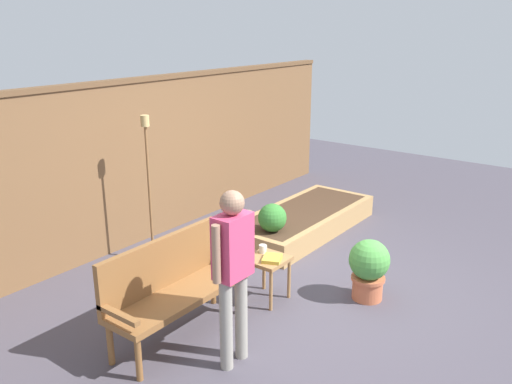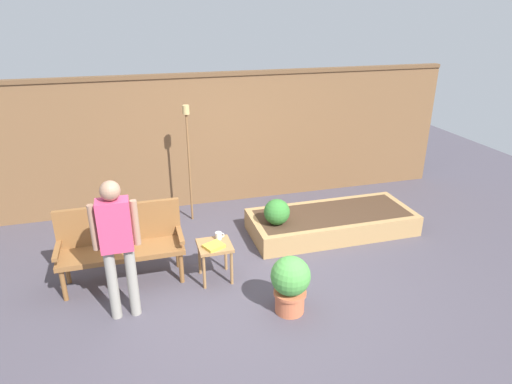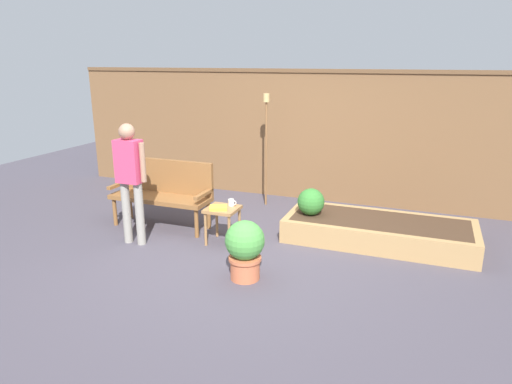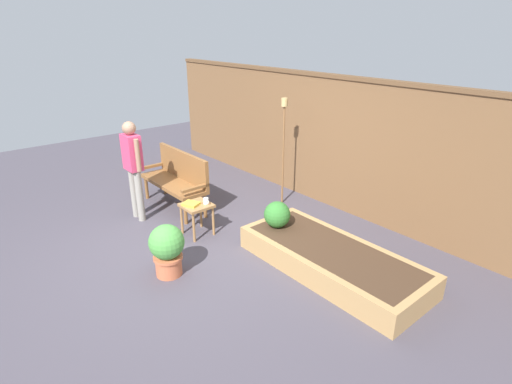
{
  "view_description": "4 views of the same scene",
  "coord_description": "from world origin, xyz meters",
  "px_view_note": "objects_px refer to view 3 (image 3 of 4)",
  "views": [
    {
      "loc": [
        -4.44,
        -2.7,
        2.81
      ],
      "look_at": [
        0.2,
        0.82,
        0.96
      ],
      "focal_mm": 37.36,
      "sensor_mm": 36.0,
      "label": 1
    },
    {
      "loc": [
        -1.13,
        -4.33,
        3.1
      ],
      "look_at": [
        0.37,
        0.9,
        0.82
      ],
      "focal_mm": 31.22,
      "sensor_mm": 36.0,
      "label": 2
    },
    {
      "loc": [
        2.08,
        -4.78,
        2.31
      ],
      "look_at": [
        0.03,
        0.53,
        0.66
      ],
      "focal_mm": 32.14,
      "sensor_mm": 36.0,
      "label": 3
    },
    {
      "loc": [
        4.28,
        -2.5,
        2.84
      ],
      "look_at": [
        0.5,
        0.68,
        0.82
      ],
      "focal_mm": 28.45,
      "sensor_mm": 36.0,
      "label": 4
    }
  ],
  "objects_px": {
    "tiki_torch": "(266,131)",
    "person_by_bench": "(130,174)",
    "side_table": "(223,214)",
    "shrub_near_bench": "(311,202)",
    "potted_boxwood": "(245,247)",
    "cup_on_table": "(231,202)",
    "garden_bench": "(164,188)",
    "book_on_table": "(218,208)"
  },
  "relations": [
    {
      "from": "tiki_torch",
      "to": "book_on_table",
      "type": "bearing_deg",
      "value": -89.67
    },
    {
      "from": "garden_bench",
      "to": "tiki_torch",
      "type": "relative_size",
      "value": 0.8
    },
    {
      "from": "side_table",
      "to": "person_by_bench",
      "type": "bearing_deg",
      "value": -158.37
    },
    {
      "from": "book_on_table",
      "to": "potted_boxwood",
      "type": "xyz_separation_m",
      "value": [
        0.68,
        -0.76,
        -0.13
      ]
    },
    {
      "from": "shrub_near_bench",
      "to": "potted_boxwood",
      "type": "bearing_deg",
      "value": -102.88
    },
    {
      "from": "shrub_near_bench",
      "to": "side_table",
      "type": "bearing_deg",
      "value": -146.92
    },
    {
      "from": "shrub_near_bench",
      "to": "cup_on_table",
      "type": "bearing_deg",
      "value": -149.87
    },
    {
      "from": "garden_bench",
      "to": "side_table",
      "type": "xyz_separation_m",
      "value": [
        1.07,
        -0.32,
        -0.15
      ]
    },
    {
      "from": "side_table",
      "to": "potted_boxwood",
      "type": "height_order",
      "value": "potted_boxwood"
    },
    {
      "from": "side_table",
      "to": "shrub_near_bench",
      "type": "height_order",
      "value": "shrub_near_bench"
    },
    {
      "from": "cup_on_table",
      "to": "shrub_near_bench",
      "type": "bearing_deg",
      "value": 30.13
    },
    {
      "from": "side_table",
      "to": "person_by_bench",
      "type": "xyz_separation_m",
      "value": [
        -1.07,
        -0.42,
        0.54
      ]
    },
    {
      "from": "garden_bench",
      "to": "book_on_table",
      "type": "height_order",
      "value": "garden_bench"
    },
    {
      "from": "book_on_table",
      "to": "person_by_bench",
      "type": "xyz_separation_m",
      "value": [
        -1.04,
        -0.35,
        0.43
      ]
    },
    {
      "from": "side_table",
      "to": "person_by_bench",
      "type": "distance_m",
      "value": 1.27
    },
    {
      "from": "garden_bench",
      "to": "side_table",
      "type": "relative_size",
      "value": 3.0
    },
    {
      "from": "garden_bench",
      "to": "person_by_bench",
      "type": "bearing_deg",
      "value": -89.91
    },
    {
      "from": "side_table",
      "to": "potted_boxwood",
      "type": "xyz_separation_m",
      "value": [
        0.66,
        -0.84,
        -0.03
      ]
    },
    {
      "from": "side_table",
      "to": "tiki_torch",
      "type": "xyz_separation_m",
      "value": [
        -0.03,
        1.73,
        0.83
      ]
    },
    {
      "from": "side_table",
      "to": "cup_on_table",
      "type": "xyz_separation_m",
      "value": [
        0.08,
        0.12,
        0.13
      ]
    },
    {
      "from": "book_on_table",
      "to": "tiki_torch",
      "type": "xyz_separation_m",
      "value": [
        -0.01,
        1.81,
        0.72
      ]
    },
    {
      "from": "garden_bench",
      "to": "potted_boxwood",
      "type": "relative_size",
      "value": 2.17
    },
    {
      "from": "tiki_torch",
      "to": "person_by_bench",
      "type": "bearing_deg",
      "value": -115.62
    },
    {
      "from": "person_by_bench",
      "to": "cup_on_table",
      "type": "bearing_deg",
      "value": 25.21
    },
    {
      "from": "side_table",
      "to": "tiki_torch",
      "type": "height_order",
      "value": "tiki_torch"
    },
    {
      "from": "garden_bench",
      "to": "potted_boxwood",
      "type": "xyz_separation_m",
      "value": [
        1.72,
        -1.16,
        -0.18
      ]
    },
    {
      "from": "book_on_table",
      "to": "shrub_near_bench",
      "type": "bearing_deg",
      "value": 10.8
    },
    {
      "from": "cup_on_table",
      "to": "book_on_table",
      "type": "bearing_deg",
      "value": -117.37
    },
    {
      "from": "cup_on_table",
      "to": "garden_bench",
      "type": "bearing_deg",
      "value": 169.99
    },
    {
      "from": "garden_bench",
      "to": "person_by_bench",
      "type": "distance_m",
      "value": 0.84
    },
    {
      "from": "cup_on_table",
      "to": "tiki_torch",
      "type": "height_order",
      "value": "tiki_torch"
    },
    {
      "from": "potted_boxwood",
      "to": "person_by_bench",
      "type": "height_order",
      "value": "person_by_bench"
    },
    {
      "from": "cup_on_table",
      "to": "shrub_near_bench",
      "type": "xyz_separation_m",
      "value": [
        0.92,
        0.53,
        -0.04
      ]
    },
    {
      "from": "book_on_table",
      "to": "person_by_bench",
      "type": "relative_size",
      "value": 0.14
    },
    {
      "from": "cup_on_table",
      "to": "book_on_table",
      "type": "relative_size",
      "value": 0.51
    },
    {
      "from": "garden_bench",
      "to": "tiki_torch",
      "type": "distance_m",
      "value": 1.88
    },
    {
      "from": "tiki_torch",
      "to": "person_by_bench",
      "type": "height_order",
      "value": "tiki_torch"
    },
    {
      "from": "side_table",
      "to": "person_by_bench",
      "type": "height_order",
      "value": "person_by_bench"
    },
    {
      "from": "side_table",
      "to": "cup_on_table",
      "type": "height_order",
      "value": "cup_on_table"
    },
    {
      "from": "cup_on_table",
      "to": "person_by_bench",
      "type": "xyz_separation_m",
      "value": [
        -1.14,
        -0.54,
        0.41
      ]
    },
    {
      "from": "cup_on_table",
      "to": "tiki_torch",
      "type": "xyz_separation_m",
      "value": [
        -0.11,
        1.62,
        0.7
      ]
    },
    {
      "from": "cup_on_table",
      "to": "potted_boxwood",
      "type": "xyz_separation_m",
      "value": [
        0.58,
        -0.95,
        -0.16
      ]
    }
  ]
}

